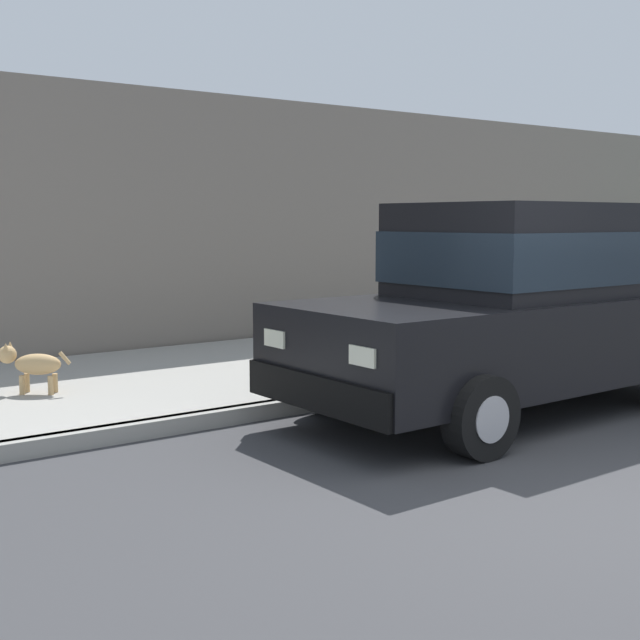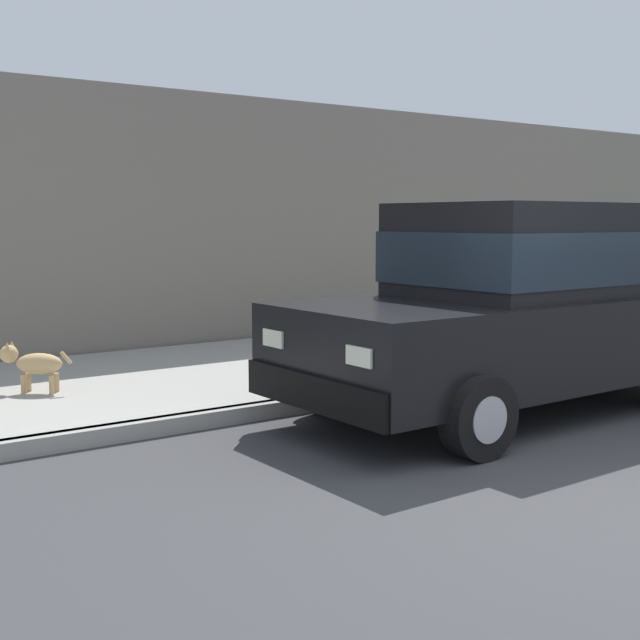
{
  "view_description": "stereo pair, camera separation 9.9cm",
  "coord_description": "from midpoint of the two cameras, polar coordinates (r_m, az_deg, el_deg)",
  "views": [
    {
      "loc": [
        3.03,
        -4.6,
        1.78
      ],
      "look_at": [
        -3.16,
        -0.07,
        0.85
      ],
      "focal_mm": 46.89,
      "sensor_mm": 36.0,
      "label": 1
    },
    {
      "loc": [
        3.09,
        -4.52,
        1.78
      ],
      "look_at": [
        -3.16,
        -0.07,
        0.85
      ],
      "focal_mm": 46.89,
      "sensor_mm": 36.0,
      "label": 2
    }
  ],
  "objects": [
    {
      "name": "building_facade",
      "position": [
        14.01,
        7.36,
        6.57
      ],
      "size": [
        0.5,
        20.0,
        3.43
      ],
      "primitive_type": "cube",
      "color": "slate",
      "rests_on": "ground"
    },
    {
      "name": "curb",
      "position": [
        7.93,
        -0.11,
        -5.54
      ],
      "size": [
        0.16,
        64.0,
        0.14
      ],
      "primitive_type": "cube",
      "color": "gray",
      "rests_on": "ground"
    },
    {
      "name": "sidewalk",
      "position": [
        9.42,
        -6.58,
        -3.6
      ],
      "size": [
        3.6,
        64.0,
        0.14
      ],
      "primitive_type": "cube",
      "color": "#99968E",
      "rests_on": "ground"
    },
    {
      "name": "car_black_sedan",
      "position": [
        7.88,
        12.86,
        0.94
      ],
      "size": [
        2.07,
        4.62,
        1.92
      ],
      "color": "black",
      "rests_on": "ground"
    },
    {
      "name": "fire_hydrant",
      "position": [
        8.94,
        4.41,
        -1.5
      ],
      "size": [
        0.34,
        0.24,
        0.72
      ],
      "color": "gold",
      "rests_on": "sidewalk"
    },
    {
      "name": "ground_plane",
      "position": [
        5.77,
        19.34,
        -11.43
      ],
      "size": [
        80.0,
        80.0,
        0.0
      ],
      "primitive_type": "plane",
      "color": "#38383A"
    },
    {
      "name": "dog_tan",
      "position": [
        8.35,
        -19.45,
        -2.8
      ],
      "size": [
        0.52,
        0.62,
        0.49
      ],
      "color": "tan",
      "rests_on": "sidewalk"
    }
  ]
}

